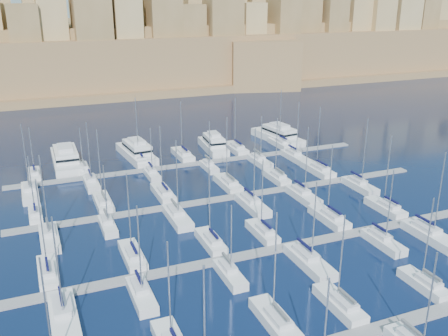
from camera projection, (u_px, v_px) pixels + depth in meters
name	position (u px, v px, depth m)	size (l,w,h in m)	color
ground	(256.00, 218.00, 88.96)	(600.00, 600.00, 0.00)	black
pontoon_near	(380.00, 328.00, 59.20)	(84.00, 2.00, 0.40)	slate
pontoon_mid_near	(289.00, 246.00, 78.42)	(84.00, 2.00, 0.40)	slate
pontoon_mid_far	(233.00, 197.00, 97.63)	(84.00, 2.00, 0.40)	slate
pontoon_far	(196.00, 164.00, 116.85)	(84.00, 2.00, 0.40)	slate
sailboat_2	(275.00, 320.00, 59.77)	(2.73, 9.12, 14.94)	silver
sailboat_3	(340.00, 304.00, 62.89)	(2.63, 8.75, 13.12)	silver
sailboat_4	(424.00, 284.00, 67.30)	(2.39, 7.96, 13.38)	silver
sailboat_12	(48.00, 272.00, 70.06)	(2.63, 8.75, 14.87)	silver
sailboat_13	(133.00, 256.00, 74.52)	(2.71, 9.05, 14.03)	silver
sailboat_14	(211.00, 242.00, 78.80)	(2.58, 8.61, 14.63)	silver
sailboat_15	(263.00, 232.00, 81.94)	(2.52, 8.38, 13.53)	silver
sailboat_16	(329.00, 218.00, 87.24)	(2.88, 9.60, 14.13)	silver
sailboat_17	(386.00, 208.00, 91.32)	(2.73, 9.09, 14.57)	silver
sailboat_18	(64.00, 317.00, 60.41)	(3.20, 10.66, 14.62)	silver
sailboat_19	(141.00, 295.00, 64.90)	(2.53, 8.44, 13.84)	silver
sailboat_20	(230.00, 274.00, 69.76)	(2.32, 7.72, 11.70)	silver
sailboat_21	(309.00, 261.00, 72.96)	(3.09, 10.31, 13.73)	silver
sailboat_22	(383.00, 242.00, 78.82)	(2.54, 8.45, 13.26)	silver
sailboat_23	(430.00, 235.00, 80.94)	(3.19, 10.65, 15.27)	silver
sailboat_24	(36.00, 215.00, 88.48)	(2.23, 7.43, 11.81)	silver
sailboat_25	(103.00, 202.00, 93.60)	(2.80, 9.34, 15.05)	silver
sailboat_26	(163.00, 193.00, 97.85)	(2.84, 9.46, 14.51)	silver
sailboat_27	(228.00, 184.00, 102.93)	(2.93, 9.76, 14.96)	silver
sailboat_28	(277.00, 177.00, 106.42)	(2.59, 8.65, 13.93)	silver
sailboat_29	(318.00, 170.00, 111.01)	(3.09, 10.30, 15.17)	silver
sailboat_30	(49.00, 238.00, 80.05)	(2.88, 9.60, 15.14)	silver
sailboat_31	(108.00, 225.00, 84.35)	(2.26, 7.53, 11.92)	silver
sailboat_32	(177.00, 217.00, 87.60)	(2.97, 9.91, 15.17)	silver
sailboat_33	(252.00, 204.00, 92.65)	(3.07, 10.23, 15.82)	silver
sailboat_34	(303.00, 195.00, 96.86)	(2.90, 9.66, 14.87)	silver
sailboat_35	(360.00, 186.00, 101.88)	(2.77, 9.24, 15.20)	silver
sailboat_36	(35.00, 175.00, 108.22)	(2.38, 7.93, 11.45)	silver
sailboat_37	(84.00, 169.00, 111.77)	(2.27, 7.55, 10.43)	silver
sailboat_38	(139.00, 160.00, 117.58)	(3.09, 10.28, 15.85)	silver
sailboat_39	(183.00, 155.00, 121.42)	(3.07, 10.23, 14.08)	silver
sailboat_40	(236.00, 148.00, 126.41)	(3.03, 10.10, 13.89)	silver
sailboat_41	(280.00, 143.00, 130.61)	(2.81, 9.37, 15.18)	silver
sailboat_42	(30.00, 192.00, 98.28)	(3.05, 10.17, 15.07)	silver
sailboat_43	(91.00, 183.00, 103.23)	(2.59, 8.62, 14.15)	silver
sailboat_44	(152.00, 174.00, 108.36)	(2.27, 7.55, 11.53)	silver
sailboat_45	(209.00, 167.00, 113.20)	(2.21, 7.38, 11.70)	silver
sailboat_46	(260.00, 161.00, 116.95)	(2.69, 8.97, 11.98)	silver
sailboat_47	(295.00, 157.00, 120.01)	(2.89, 9.63, 14.53)	silver
motor_yacht_a	(66.00, 158.00, 115.64)	(6.06, 19.38, 5.25)	silver
motor_yacht_b	(137.00, 151.00, 120.74)	(6.89, 17.85, 5.25)	silver
motor_yacht_c	(213.00, 144.00, 126.44)	(5.54, 14.75, 5.25)	silver
motor_yacht_d	(278.00, 135.00, 134.91)	(7.82, 18.54, 5.25)	silver
fortified_city	(103.00, 49.00, 219.67)	(460.00, 108.95, 59.52)	brown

